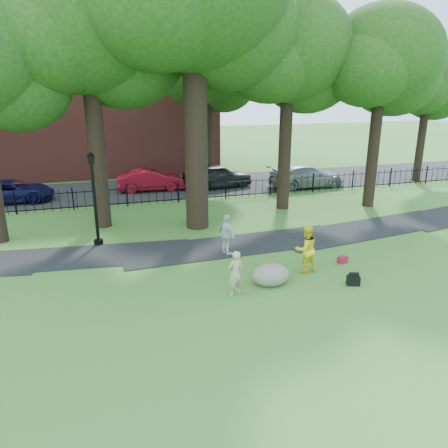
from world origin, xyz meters
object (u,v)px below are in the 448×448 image
object	(u,v)px
red_sedan	(151,180)
boulder	(271,273)
woman	(235,273)
big_tree	(196,3)
lamppost	(95,201)
man	(306,249)

from	to	relation	value
red_sedan	boulder	bearing A→B (deg)	-170.17
boulder	woman	bearing A→B (deg)	-164.20
big_tree	lamppost	bearing A→B (deg)	-165.33
man	red_sedan	bearing A→B (deg)	-79.61
big_tree	man	size ratio (longest dim) A/B	7.87
woman	red_sedan	distance (m)	16.06
woman	red_sedan	xyz separation A→B (m)	(-0.66, 16.04, -0.06)
lamppost	red_sedan	distance (m)	10.44
lamppost	woman	bearing A→B (deg)	-62.77
man	boulder	bearing A→B (deg)	16.71
boulder	red_sedan	distance (m)	15.78
red_sedan	man	bearing A→B (deg)	-163.74
woman	lamppost	xyz separation A→B (m)	(-4.31, 6.34, 1.24)
woman	lamppost	world-z (taller)	lamppost
big_tree	red_sedan	bearing A→B (deg)	98.73
big_tree	lamppost	distance (m)	9.60
big_tree	man	xyz separation A→B (m)	(2.49, -6.60, -9.23)
man	big_tree	bearing A→B (deg)	-73.08
red_sedan	big_tree	bearing A→B (deg)	-169.16
man	red_sedan	distance (m)	15.48
big_tree	boulder	size ratio (longest dim) A/B	10.55
woman	lamppost	distance (m)	7.77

